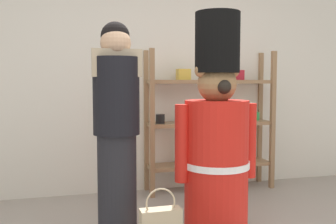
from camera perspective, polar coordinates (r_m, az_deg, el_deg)
name	(u,v)px	position (r m, az deg, el deg)	size (l,w,h in m)	color
back_wall	(142,75)	(4.36, -3.91, 5.45)	(6.40, 0.12, 2.60)	silver
merchandise_shelf	(210,121)	(4.38, 6.25, -1.31)	(1.47, 0.35, 1.57)	#93704C
teddy_bear_guard	(216,143)	(3.04, 7.21, -4.62)	(0.68, 0.52, 1.76)	red
person_shopper	(117,130)	(2.86, -7.65, -2.70)	(0.36, 0.34, 1.67)	black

